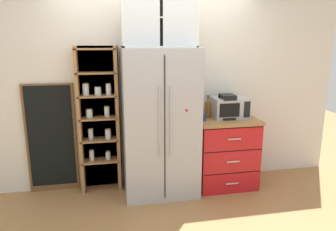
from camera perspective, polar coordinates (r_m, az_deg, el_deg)
ground_plane at (r=4.10m, az=-1.32°, el=-13.74°), size 10.75×10.75×0.00m
wall_back_cream at (r=4.09m, az=-2.39°, el=5.02°), size 5.04×0.10×2.55m
refrigerator at (r=3.81m, az=-1.48°, el=-1.38°), size 0.89×0.66×1.80m
pantry_shelf_column at (r=4.01m, az=-12.53°, el=-0.41°), size 0.54×0.26×1.82m
counter_cabinet at (r=4.19m, az=10.26°, el=-6.52°), size 0.79×0.61×0.91m
microwave at (r=4.10m, az=11.10°, el=1.46°), size 0.44×0.33×0.26m
coffee_maker at (r=4.03m, az=10.58°, el=1.66°), size 0.17×0.20×0.31m
mug_navy at (r=3.90m, az=6.35°, el=-0.28°), size 0.12×0.09×0.09m
mug_charcoal at (r=4.12m, az=10.18°, el=0.38°), size 0.11×0.07×0.09m
bottle_amber at (r=4.03m, az=7.29°, el=1.38°), size 0.07×0.07×0.29m
upper_cabinet at (r=3.74m, az=-1.72°, el=17.23°), size 0.85×0.32×0.65m
chalkboard_menu at (r=4.15m, az=-20.49°, el=-3.93°), size 0.60×0.04×1.37m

